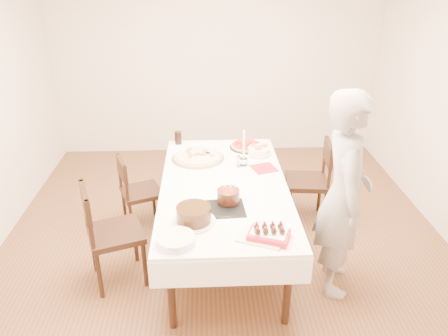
{
  "coord_description": "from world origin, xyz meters",
  "views": [
    {
      "loc": [
        -0.18,
        -3.55,
        2.6
      ],
      "look_at": [
        -0.02,
        -0.06,
        0.91
      ],
      "focal_mm": 35.0,
      "sensor_mm": 36.0,
      "label": 1
    }
  ],
  "objects_px": {
    "person": "(344,195)",
    "pizza_pepperoni": "(246,146)",
    "taper_candle": "(244,147)",
    "layer_cake": "(194,215)",
    "dining_table": "(224,219)",
    "chair_left_savory": "(141,192)",
    "chair_left_dessert": "(115,233)",
    "pizza_white": "(198,157)",
    "cola_glass": "(178,138)",
    "birthday_cake": "(228,192)",
    "chair_right_savory": "(307,182)",
    "pasta_bowl": "(259,151)",
    "strawberry_box": "(269,234)"
  },
  "relations": [
    {
      "from": "chair_left_dessert",
      "to": "pasta_bowl",
      "type": "distance_m",
      "value": 1.69
    },
    {
      "from": "cola_glass",
      "to": "strawberry_box",
      "type": "height_order",
      "value": "cola_glass"
    },
    {
      "from": "chair_right_savory",
      "to": "birthday_cake",
      "type": "bearing_deg",
      "value": -128.87
    },
    {
      "from": "chair_left_dessert",
      "to": "person",
      "type": "distance_m",
      "value": 1.94
    },
    {
      "from": "chair_left_savory",
      "to": "taper_candle",
      "type": "xyz_separation_m",
      "value": [
        1.05,
        -0.11,
        0.53
      ]
    },
    {
      "from": "chair_right_savory",
      "to": "strawberry_box",
      "type": "relative_size",
      "value": 3.13
    },
    {
      "from": "pizza_white",
      "to": "chair_left_dessert",
      "type": "bearing_deg",
      "value": -128.2
    },
    {
      "from": "chair_left_dessert",
      "to": "cola_glass",
      "type": "bearing_deg",
      "value": -130.13
    },
    {
      "from": "taper_candle",
      "to": "strawberry_box",
      "type": "relative_size",
      "value": 1.28
    },
    {
      "from": "chair_left_dessert",
      "to": "person",
      "type": "height_order",
      "value": "person"
    },
    {
      "from": "chair_right_savory",
      "to": "chair_left_savory",
      "type": "bearing_deg",
      "value": -172.37
    },
    {
      "from": "pasta_bowl",
      "to": "strawberry_box",
      "type": "distance_m",
      "value": 1.5
    },
    {
      "from": "chair_right_savory",
      "to": "chair_left_savory",
      "type": "xyz_separation_m",
      "value": [
        -1.74,
        -0.06,
        -0.05
      ]
    },
    {
      "from": "dining_table",
      "to": "layer_cake",
      "type": "height_order",
      "value": "layer_cake"
    },
    {
      "from": "strawberry_box",
      "to": "person",
      "type": "bearing_deg",
      "value": 30.2
    },
    {
      "from": "strawberry_box",
      "to": "taper_candle",
      "type": "bearing_deg",
      "value": 93.48
    },
    {
      "from": "chair_left_savory",
      "to": "layer_cake",
      "type": "height_order",
      "value": "layer_cake"
    },
    {
      "from": "chair_right_savory",
      "to": "person",
      "type": "relative_size",
      "value": 0.52
    },
    {
      "from": "birthday_cake",
      "to": "chair_left_dessert",
      "type": "bearing_deg",
      "value": -179.42
    },
    {
      "from": "dining_table",
      "to": "chair_left_savory",
      "type": "relative_size",
      "value": 2.61
    },
    {
      "from": "chair_left_dessert",
      "to": "birthday_cake",
      "type": "xyz_separation_m",
      "value": [
        0.97,
        0.01,
        0.37
      ]
    },
    {
      "from": "chair_left_dessert",
      "to": "layer_cake",
      "type": "height_order",
      "value": "chair_left_dessert"
    },
    {
      "from": "layer_cake",
      "to": "birthday_cake",
      "type": "height_order",
      "value": "birthday_cake"
    },
    {
      "from": "chair_right_savory",
      "to": "cola_glass",
      "type": "xyz_separation_m",
      "value": [
        -1.37,
        0.42,
        0.36
      ]
    },
    {
      "from": "pizza_white",
      "to": "cola_glass",
      "type": "xyz_separation_m",
      "value": [
        -0.22,
        0.42,
        0.05
      ]
    },
    {
      "from": "pasta_bowl",
      "to": "taper_candle",
      "type": "relative_size",
      "value": 0.61
    },
    {
      "from": "chair_left_savory",
      "to": "person",
      "type": "bearing_deg",
      "value": 129.3
    },
    {
      "from": "cola_glass",
      "to": "strawberry_box",
      "type": "bearing_deg",
      "value": -67.92
    },
    {
      "from": "chair_right_savory",
      "to": "cola_glass",
      "type": "distance_m",
      "value": 1.47
    },
    {
      "from": "chair_left_savory",
      "to": "cola_glass",
      "type": "relative_size",
      "value": 5.85
    },
    {
      "from": "cola_glass",
      "to": "birthday_cake",
      "type": "height_order",
      "value": "birthday_cake"
    },
    {
      "from": "person",
      "to": "pasta_bowl",
      "type": "bearing_deg",
      "value": 35.55
    },
    {
      "from": "pizza_pepperoni",
      "to": "person",
      "type": "bearing_deg",
      "value": -63.3
    },
    {
      "from": "layer_cake",
      "to": "chair_left_dessert",
      "type": "bearing_deg",
      "value": 158.0
    },
    {
      "from": "cola_glass",
      "to": "chair_right_savory",
      "type": "bearing_deg",
      "value": -16.9
    },
    {
      "from": "person",
      "to": "birthday_cake",
      "type": "bearing_deg",
      "value": 89.99
    },
    {
      "from": "taper_candle",
      "to": "pasta_bowl",
      "type": "bearing_deg",
      "value": 52.39
    },
    {
      "from": "chair_left_savory",
      "to": "pizza_white",
      "type": "relative_size",
      "value": 1.51
    },
    {
      "from": "chair_left_savory",
      "to": "pasta_bowl",
      "type": "xyz_separation_m",
      "value": [
        1.23,
        0.13,
        0.38
      ]
    },
    {
      "from": "chair_left_savory",
      "to": "chair_left_dessert",
      "type": "relative_size",
      "value": 0.86
    },
    {
      "from": "pizza_white",
      "to": "pizza_pepperoni",
      "type": "relative_size",
      "value": 1.52
    },
    {
      "from": "chair_right_savory",
      "to": "taper_candle",
      "type": "height_order",
      "value": "taper_candle"
    },
    {
      "from": "dining_table",
      "to": "chair_left_dessert",
      "type": "distance_m",
      "value": 1.01
    },
    {
      "from": "pizza_white",
      "to": "chair_left_savory",
      "type": "bearing_deg",
      "value": -175.31
    },
    {
      "from": "chair_right_savory",
      "to": "cola_glass",
      "type": "relative_size",
      "value": 6.57
    },
    {
      "from": "taper_candle",
      "to": "layer_cake",
      "type": "xyz_separation_m",
      "value": [
        -0.48,
        -1.01,
        -0.12
      ]
    },
    {
      "from": "dining_table",
      "to": "chair_left_savory",
      "type": "bearing_deg",
      "value": 148.55
    },
    {
      "from": "dining_table",
      "to": "chair_right_savory",
      "type": "distance_m",
      "value": 1.07
    },
    {
      "from": "person",
      "to": "pizza_pepperoni",
      "type": "distance_m",
      "value": 1.48
    },
    {
      "from": "chair_left_dessert",
      "to": "pizza_pepperoni",
      "type": "bearing_deg",
      "value": -156.15
    }
  ]
}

